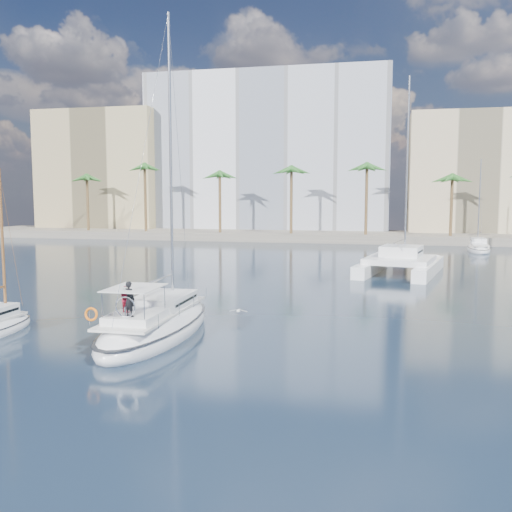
# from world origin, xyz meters

# --- Properties ---
(ground) EXTENTS (160.00, 160.00, 0.00)m
(ground) POSITION_xyz_m (0.00, 0.00, 0.00)
(ground) COLOR black
(ground) RESTS_ON ground
(quay) EXTENTS (120.00, 14.00, 1.20)m
(quay) POSITION_xyz_m (0.00, 61.00, 0.60)
(quay) COLOR gray
(quay) RESTS_ON ground
(building_modern) EXTENTS (42.00, 16.00, 28.00)m
(building_modern) POSITION_xyz_m (-12.00, 73.00, 14.00)
(building_modern) COLOR silver
(building_modern) RESTS_ON ground
(building_tan_left) EXTENTS (22.00, 14.00, 22.00)m
(building_tan_left) POSITION_xyz_m (-42.00, 69.00, 11.00)
(building_tan_left) COLOR tan
(building_tan_left) RESTS_ON ground
(building_beige) EXTENTS (20.00, 14.00, 20.00)m
(building_beige) POSITION_xyz_m (22.00, 70.00, 10.00)
(building_beige) COLOR #BEAE88
(building_beige) RESTS_ON ground
(palm_left) EXTENTS (3.60, 3.60, 12.30)m
(palm_left) POSITION_xyz_m (-34.00, 57.00, 10.28)
(palm_left) COLOR brown
(palm_left) RESTS_ON ground
(palm_centre) EXTENTS (3.60, 3.60, 12.30)m
(palm_centre) POSITION_xyz_m (0.00, 57.00, 10.28)
(palm_centre) COLOR brown
(palm_centre) RESTS_ON ground
(main_sloop) EXTENTS (3.90, 11.81, 17.46)m
(main_sloop) POSITION_xyz_m (-2.93, -2.39, 0.53)
(main_sloop) COLOR white
(main_sloop) RESTS_ON ground
(catamaran) EXTENTS (8.50, 13.31, 17.94)m
(catamaran) POSITION_xyz_m (9.83, 24.11, 1.15)
(catamaran) COLOR white
(catamaran) RESTS_ON ground
(seagull) EXTENTS (1.06, 0.45, 0.20)m
(seagull) POSITION_xyz_m (0.25, 2.06, 0.52)
(seagull) COLOR silver
(seagull) RESTS_ON ground
(moored_yacht_a) EXTENTS (3.37, 9.52, 11.90)m
(moored_yacht_a) POSITION_xyz_m (20.00, 47.00, 0.00)
(moored_yacht_a) COLOR white
(moored_yacht_a) RESTS_ON ground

